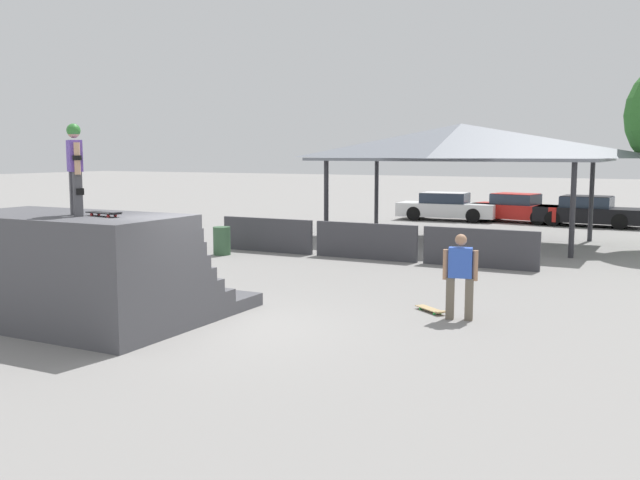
# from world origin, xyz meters

# --- Properties ---
(ground_plane) EXTENTS (160.00, 160.00, 0.00)m
(ground_plane) POSITION_xyz_m (0.00, 0.00, 0.00)
(ground_plane) COLOR gray
(quarter_pipe_ramp) EXTENTS (4.34, 4.13, 2.00)m
(quarter_pipe_ramp) POSITION_xyz_m (-2.49, -0.59, 0.88)
(quarter_pipe_ramp) COLOR #4C4C51
(quarter_pipe_ramp) RESTS_ON ground
(skater_on_deck) EXTENTS (0.63, 0.50, 1.57)m
(skater_on_deck) POSITION_xyz_m (-2.09, -1.05, 2.91)
(skater_on_deck) COLOR #4C4C51
(skater_on_deck) RESTS_ON quarter_pipe_ramp
(skateboard_on_deck) EXTENTS (0.80, 0.35, 0.09)m
(skateboard_on_deck) POSITION_xyz_m (-1.54, -0.97, 2.06)
(skateboard_on_deck) COLOR red
(skateboard_on_deck) RESTS_ON quarter_pipe_ramp
(bystander_walking) EXTENTS (0.65, 0.30, 1.60)m
(bystander_walking) POSITION_xyz_m (3.60, 2.71, 0.89)
(bystander_walking) COLOR #6B6051
(bystander_walking) RESTS_ON ground
(skateboard_on_ground) EXTENTS (0.75, 0.64, 0.09)m
(skateboard_on_ground) POSITION_xyz_m (2.94, 3.05, 0.06)
(skateboard_on_ground) COLOR green
(skateboard_on_ground) RESTS_ON ground
(barrier_fence) EXTENTS (9.86, 0.12, 1.05)m
(barrier_fence) POSITION_xyz_m (-0.99, 8.85, 0.53)
(barrier_fence) COLOR #3D3D42
(barrier_fence) RESTS_ON ground
(pavilion_shelter) EXTENTS (9.51, 5.24, 4.06)m
(pavilion_shelter) POSITION_xyz_m (0.24, 14.08, 3.42)
(pavilion_shelter) COLOR #2D2D33
(pavilion_shelter) RESTS_ON ground
(trash_bin) EXTENTS (0.52, 0.52, 0.85)m
(trash_bin) POSITION_xyz_m (-5.22, 7.65, 0.42)
(trash_bin) COLOR #385B3D
(trash_bin) RESTS_ON ground
(parked_car_white) EXTENTS (4.51, 1.92, 1.27)m
(parked_car_white) POSITION_xyz_m (-2.50, 21.46, 0.60)
(parked_car_white) COLOR silver
(parked_car_white) RESTS_ON ground
(parked_car_red) EXTENTS (4.31, 2.41, 1.27)m
(parked_car_red) POSITION_xyz_m (0.55, 22.08, 0.60)
(parked_car_red) COLOR red
(parked_car_red) RESTS_ON ground
(parked_car_black) EXTENTS (4.40, 1.94, 1.27)m
(parked_car_black) POSITION_xyz_m (3.59, 21.70, 0.60)
(parked_car_black) COLOR black
(parked_car_black) RESTS_ON ground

